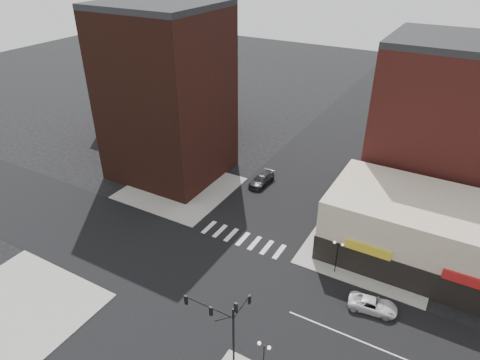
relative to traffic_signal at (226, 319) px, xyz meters
The scene contains 15 objects.
ground 11.76m from the traffic_signal, 132.74° to the left, with size 240.00×240.00×0.00m, color black.
road_ew 11.76m from the traffic_signal, 132.74° to the left, with size 200.00×14.00×0.02m, color black.
road_ns 11.76m from the traffic_signal, 132.74° to the left, with size 14.00×200.00×0.02m, color black.
sidewalk_nw 31.55m from the traffic_signal, 134.23° to the left, with size 15.00×15.00×0.12m, color gray.
sidewalk_ne 23.99m from the traffic_signal, 71.98° to the left, with size 15.00×15.00×0.12m, color gray.
sidewalk_sw 23.26m from the traffic_signal, 162.94° to the right, with size 15.00×15.00×0.12m, color gray.
building_nw 37.93m from the traffic_signal, 134.90° to the left, with size 16.00×15.00×25.00m, color #361911.
building_nw_low 57.36m from the traffic_signal, 133.17° to the left, with size 20.00×18.00×12.00m, color #361911.
building_ne_midrise 39.60m from the traffic_signal, 72.51° to the left, with size 18.00×15.00×22.00m, color maroon.
building_ne_row 26.71m from the traffic_signal, 58.92° to the left, with size 24.20×12.20×8.00m.
traffic_signal is the anchor object (origin of this frame).
street_lamp_se_a 4.12m from the traffic_signal, ahead, with size 1.22×0.32×4.16m.
street_lamp_ne 16.62m from the traffic_signal, 73.25° to the left, with size 1.22×0.32×4.16m.
white_suv 16.40m from the traffic_signal, 51.12° to the left, with size 2.25×4.89×1.36m, color silver.
dark_sedan_north 31.99m from the traffic_signal, 111.42° to the left, with size 2.19×5.40×1.57m, color black.
Camera 1 is at (21.00, -29.57, 33.18)m, focal length 32.00 mm.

